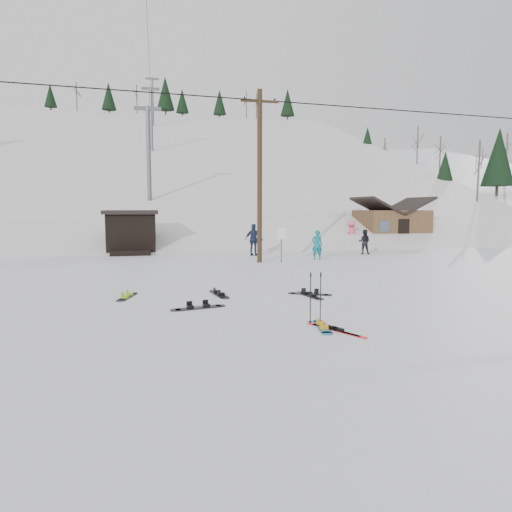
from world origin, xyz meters
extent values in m
plane|color=silver|center=(0.00, 0.00, 0.00)|extent=(200.00, 200.00, 0.00)
cube|color=silver|center=(0.00, 55.00, -12.00)|extent=(60.00, 85.24, 65.97)
cube|color=silver|center=(38.00, 50.00, -11.00)|extent=(45.66, 93.98, 54.59)
cylinder|color=#3A2819|center=(2.00, 14.00, 4.50)|extent=(0.26, 0.26, 9.00)
cube|color=#3A2819|center=(2.00, 14.00, 8.40)|extent=(2.00, 0.12, 0.12)
cylinder|color=black|center=(2.00, 14.00, 8.52)|extent=(0.08, 0.08, 0.12)
cylinder|color=#595B60|center=(3.10, 13.60, 0.90)|extent=(0.07, 0.07, 1.80)
cube|color=white|center=(3.10, 13.56, 1.55)|extent=(0.50, 0.04, 0.60)
cube|color=black|center=(-5.00, 21.00, 1.25)|extent=(3.00, 3.00, 2.50)
cube|color=black|center=(-5.00, 21.00, 2.62)|extent=(3.40, 3.40, 0.25)
cube|color=black|center=(-5.00, 19.20, 0.15)|extent=(2.40, 1.20, 0.30)
cylinder|color=#595B60|center=(-4.00, 30.00, 7.25)|extent=(0.36, 0.36, 8.00)
cube|color=#595B60|center=(-4.00, 30.00, 11.05)|extent=(2.20, 0.30, 0.30)
cylinder|color=#595B60|center=(-4.00, 50.00, 13.75)|extent=(0.36, 0.36, 8.00)
cube|color=#595B60|center=(-4.00, 50.00, 17.55)|extent=(2.20, 0.30, 0.30)
cylinder|color=#595B60|center=(-4.00, 70.00, 20.25)|extent=(0.36, 0.36, 8.00)
cube|color=#595B60|center=(-4.00, 70.00, 24.05)|extent=(2.20, 0.30, 0.30)
cube|color=brown|center=(15.00, 24.00, 1.35)|extent=(5.00, 4.00, 2.70)
cube|color=black|center=(13.65, 24.00, 3.05)|extent=(2.69, 4.40, 1.43)
cube|color=black|center=(16.35, 24.00, 3.05)|extent=(2.69, 4.40, 1.43)
cube|color=black|center=(15.00, 21.98, 1.10)|extent=(0.90, 0.06, 1.90)
cube|color=#1868A0|center=(0.67, 0.63, 0.01)|extent=(0.43, 1.17, 0.02)
cylinder|color=#1868A0|center=(0.75, 1.19, 0.01)|extent=(0.26, 0.26, 0.02)
cylinder|color=#1868A0|center=(0.58, 0.06, 0.01)|extent=(0.26, 0.26, 0.02)
cube|color=orange|center=(0.70, 0.83, 0.06)|extent=(0.21, 0.17, 0.08)
cube|color=orange|center=(0.64, 0.42, 0.06)|extent=(0.21, 0.17, 0.08)
cube|color=red|center=(0.92, 0.21, 0.01)|extent=(0.86, 1.48, 0.02)
cube|color=black|center=(0.92, 0.21, 0.06)|extent=(0.21, 0.30, 0.07)
cube|color=red|center=(0.84, 0.35, 0.01)|extent=(0.86, 1.48, 0.02)
cube|color=black|center=(0.84, 0.35, 0.06)|extent=(0.21, 0.30, 0.07)
cylinder|color=black|center=(0.48, 1.01, 0.64)|extent=(0.03, 0.03, 1.27)
cylinder|color=black|center=(0.48, 1.01, 0.06)|extent=(0.10, 0.10, 0.01)
cylinder|color=black|center=(0.48, 1.01, 1.25)|extent=(0.04, 0.04, 0.12)
cylinder|color=black|center=(0.75, 1.01, 0.64)|extent=(0.03, 0.03, 1.27)
cylinder|color=black|center=(0.75, 1.01, 0.06)|extent=(0.10, 0.10, 0.01)
cylinder|color=black|center=(0.75, 1.01, 1.25)|extent=(0.04, 0.04, 0.12)
cube|color=black|center=(-2.14, 3.39, 0.01)|extent=(1.40, 0.61, 0.03)
cylinder|color=black|center=(-1.47, 3.54, 0.01)|extent=(0.31, 0.31, 0.03)
cylinder|color=black|center=(-2.80, 3.24, 0.01)|extent=(0.31, 0.31, 0.03)
cube|color=black|center=(-1.90, 3.44, 0.07)|extent=(0.21, 0.25, 0.09)
cube|color=black|center=(-2.38, 3.33, 0.07)|extent=(0.21, 0.25, 0.09)
cube|color=black|center=(-1.28, 5.33, 0.01)|extent=(0.53, 1.36, 0.03)
cylinder|color=black|center=(-1.40, 5.98, 0.01)|extent=(0.30, 0.30, 0.03)
cylinder|color=black|center=(-1.17, 4.68, 0.01)|extent=(0.30, 0.30, 0.03)
cube|color=black|center=(-1.33, 5.57, 0.07)|extent=(0.24, 0.20, 0.09)
cube|color=black|center=(-1.24, 5.09, 0.07)|extent=(0.24, 0.20, 0.09)
cube|color=black|center=(-4.28, 5.52, 0.01)|extent=(0.60, 1.24, 0.02)
cylinder|color=black|center=(-4.12, 6.11, 0.01)|extent=(0.28, 0.28, 0.02)
cylinder|color=black|center=(-4.45, 4.94, 0.01)|extent=(0.28, 0.28, 0.02)
cube|color=#71B915|center=(-4.22, 5.73, 0.06)|extent=(0.23, 0.20, 0.08)
cube|color=#71B915|center=(-4.34, 5.31, 0.06)|extent=(0.23, 0.20, 0.08)
cube|color=black|center=(1.73, 4.76, 0.01)|extent=(1.22, 0.79, 0.03)
cylinder|color=black|center=(2.28, 4.49, 0.01)|extent=(0.28, 0.28, 0.03)
cylinder|color=black|center=(1.18, 5.03, 0.01)|extent=(0.28, 0.28, 0.03)
cube|color=black|center=(1.93, 4.66, 0.07)|extent=(0.22, 0.25, 0.08)
cube|color=black|center=(1.53, 4.86, 0.07)|extent=(0.22, 0.25, 0.08)
cube|color=black|center=(1.63, 4.49, 0.01)|extent=(0.54, 1.25, 0.03)
cylinder|color=black|center=(1.49, 5.08, 0.01)|extent=(0.28, 0.28, 0.03)
cylinder|color=black|center=(1.77, 3.89, 0.01)|extent=(0.28, 0.28, 0.03)
cube|color=black|center=(1.58, 4.70, 0.07)|extent=(0.23, 0.19, 0.08)
cube|color=black|center=(1.68, 4.27, 0.07)|extent=(0.23, 0.19, 0.08)
imported|color=#0B6975|center=(5.41, 14.51, 0.83)|extent=(0.65, 0.47, 1.67)
imported|color=black|center=(9.37, 16.86, 0.77)|extent=(0.94, 0.88, 1.55)
imported|color=#F85777|center=(10.81, 22.20, 0.95)|extent=(1.36, 0.97, 1.91)
imported|color=#1A2742|center=(2.37, 17.31, 0.97)|extent=(1.22, 1.00, 1.95)
camera|label=1|loc=(-3.17, -9.73, 2.93)|focal=32.00mm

